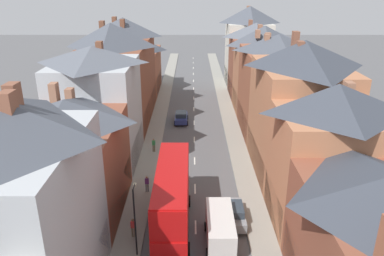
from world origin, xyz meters
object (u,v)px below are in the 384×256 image
at_px(pedestrian_mid_right, 152,145).
at_px(car_near_blue, 180,117).
at_px(pedestrian_near_right, 132,227).
at_px(street_lamp, 133,217).
at_px(pedestrian_mid_left, 145,183).
at_px(double_decker_bus_lead, 171,199).
at_px(car_near_silver, 232,213).
at_px(delivery_van, 219,228).

bearing_deg(pedestrian_mid_right, car_near_blue, 73.95).
xyz_separation_m(pedestrian_near_right, street_lamp, (0.52, -1.88, 2.21)).
height_order(car_near_blue, pedestrian_mid_left, pedestrian_mid_left).
distance_m(car_near_blue, pedestrian_near_right, 25.71).
height_order(double_decker_bus_lead, car_near_blue, double_decker_bus_lead).
bearing_deg(double_decker_bus_lead, street_lamp, -129.32).
bearing_deg(pedestrian_mid_left, double_decker_bus_lead, -64.36).
xyz_separation_m(double_decker_bus_lead, street_lamp, (-2.44, -2.98, 0.43)).
bearing_deg(car_near_silver, street_lamp, -151.92).
distance_m(double_decker_bus_lead, street_lamp, 3.88).
height_order(car_near_silver, pedestrian_mid_right, pedestrian_mid_right).
relative_size(car_near_silver, pedestrian_mid_left, 2.52).
bearing_deg(street_lamp, pedestrian_near_right, 105.54).
bearing_deg(car_near_silver, double_decker_bus_lead, -169.14).
bearing_deg(delivery_van, street_lamp, -167.92).
relative_size(car_near_blue, pedestrian_near_right, 2.50).
height_order(double_decker_bus_lead, car_near_silver, double_decker_bus_lead).
distance_m(delivery_van, pedestrian_mid_right, 17.33).
height_order(double_decker_bus_lead, pedestrian_mid_right, double_decker_bus_lead).
relative_size(delivery_van, street_lamp, 0.95).
xyz_separation_m(car_near_blue, pedestrian_mid_left, (-2.67, -18.89, 0.24)).
relative_size(delivery_van, pedestrian_mid_left, 3.23).
xyz_separation_m(car_near_silver, delivery_van, (-1.30, -2.63, 0.51)).
height_order(car_near_silver, delivery_van, delivery_van).
bearing_deg(delivery_van, car_near_blue, 97.85).
relative_size(pedestrian_near_right, pedestrian_mid_right, 1.00).
xyz_separation_m(car_near_silver, street_lamp, (-7.35, -3.92, 2.41)).
relative_size(car_near_blue, car_near_silver, 1.00).
distance_m(double_decker_bus_lead, car_near_blue, 24.52).
relative_size(double_decker_bus_lead, car_near_silver, 2.67).
height_order(delivery_van, pedestrian_mid_right, delivery_van).
relative_size(double_decker_bus_lead, pedestrian_mid_right, 6.71).
bearing_deg(pedestrian_mid_left, car_near_blue, 81.95).
bearing_deg(street_lamp, pedestrian_mid_right, 91.46).
xyz_separation_m(car_near_blue, car_near_silver, (4.90, -23.49, 0.03)).
distance_m(double_decker_bus_lead, pedestrian_mid_left, 6.40).
bearing_deg(car_near_silver, pedestrian_near_right, -165.43).
bearing_deg(pedestrian_mid_right, pedestrian_near_right, -90.29).
distance_m(car_near_silver, delivery_van, 2.97).
bearing_deg(street_lamp, double_decker_bus_lead, 50.68).
relative_size(pedestrian_mid_left, street_lamp, 0.29).
bearing_deg(double_decker_bus_lead, pedestrian_near_right, -159.55).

